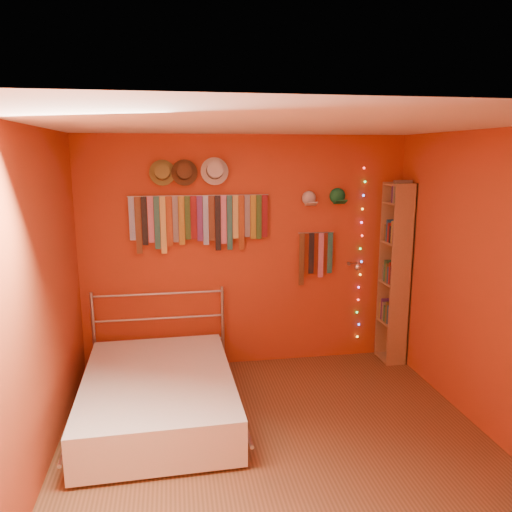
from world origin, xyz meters
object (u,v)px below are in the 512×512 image
bed (159,394)px  tie_rack (199,219)px  reading_lamp (356,267)px  bookshelf (398,273)px

bed → tie_rack: bearing=64.7°
reading_lamp → bookshelf: 0.51m
bookshelf → bed: 2.85m
reading_lamp → bed: bearing=-158.9°
bed → bookshelf: bearing=16.7°
bookshelf → bed: bookshelf is taller
tie_rack → reading_lamp: bearing=-6.2°
reading_lamp → bed: (-2.11, -0.81, -0.90)m
bookshelf → bed: size_ratio=1.05×
reading_lamp → bed: size_ratio=0.17×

